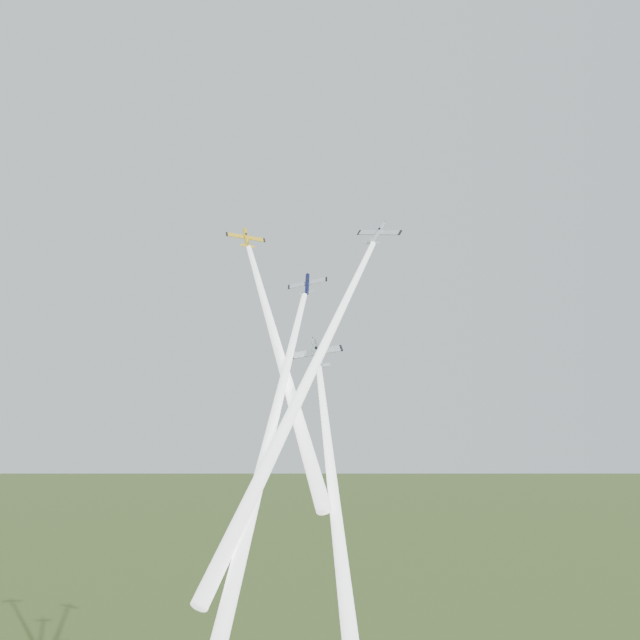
{
  "coord_description": "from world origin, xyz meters",
  "views": [
    {
      "loc": [
        8.27,
        -141.9,
        76.34
      ],
      "look_at": [
        0.0,
        -6.0,
        92.0
      ],
      "focal_mm": 45.0,
      "sensor_mm": 36.0,
      "label": 1
    }
  ],
  "objects_px": {
    "plane_navy": "(307,284)",
    "plane_silver_low": "(317,354)",
    "plane_yellow": "(246,238)",
    "plane_silver_right": "(378,233)"
  },
  "relations": [
    {
      "from": "plane_navy",
      "to": "plane_silver_low",
      "type": "xyz_separation_m",
      "value": [
        2.22,
        -6.8,
        -12.77
      ]
    },
    {
      "from": "plane_yellow",
      "to": "plane_navy",
      "type": "height_order",
      "value": "plane_yellow"
    },
    {
      "from": "plane_silver_right",
      "to": "plane_silver_low",
      "type": "height_order",
      "value": "plane_silver_right"
    },
    {
      "from": "plane_navy",
      "to": "plane_silver_right",
      "type": "bearing_deg",
      "value": 28.85
    },
    {
      "from": "plane_navy",
      "to": "plane_silver_low",
      "type": "bearing_deg",
      "value": -64.37
    },
    {
      "from": "plane_yellow",
      "to": "plane_silver_right",
      "type": "distance_m",
      "value": 25.92
    },
    {
      "from": "plane_silver_right",
      "to": "plane_silver_low",
      "type": "relative_size",
      "value": 0.97
    },
    {
      "from": "plane_yellow",
      "to": "plane_silver_right",
      "type": "bearing_deg",
      "value": -35.81
    },
    {
      "from": "plane_navy",
      "to": "plane_silver_low",
      "type": "height_order",
      "value": "plane_navy"
    },
    {
      "from": "plane_yellow",
      "to": "plane_silver_right",
      "type": "relative_size",
      "value": 0.91
    }
  ]
}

